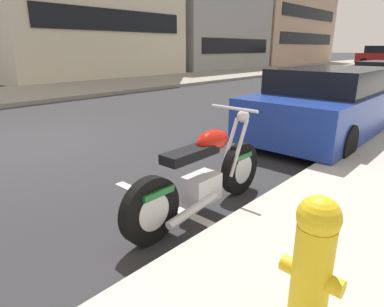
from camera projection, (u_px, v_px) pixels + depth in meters
ground_plane at (32, 144)px, 6.30m from camera, size 260.00×260.00×0.00m
sidewalk_far_curb at (189, 78)px, 19.21m from camera, size 120.00×5.00×0.14m
parking_stall_stripe at (175, 208)px, 3.75m from camera, size 0.12×2.20×0.01m
parked_motorcycle at (203, 177)px, 3.52m from camera, size 2.14×0.62×1.13m
parked_car_mid_block at (329, 104)px, 6.63m from camera, size 4.43×1.92×1.39m
fire_hydrant at (313, 263)px, 1.84m from camera, size 0.24×0.36×0.88m
townhouse_near_left at (190, 17)px, 28.28m from camera, size 10.27×10.27×8.65m
townhouse_mid_block at (266, 8)px, 36.82m from camera, size 14.49×10.57×12.12m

